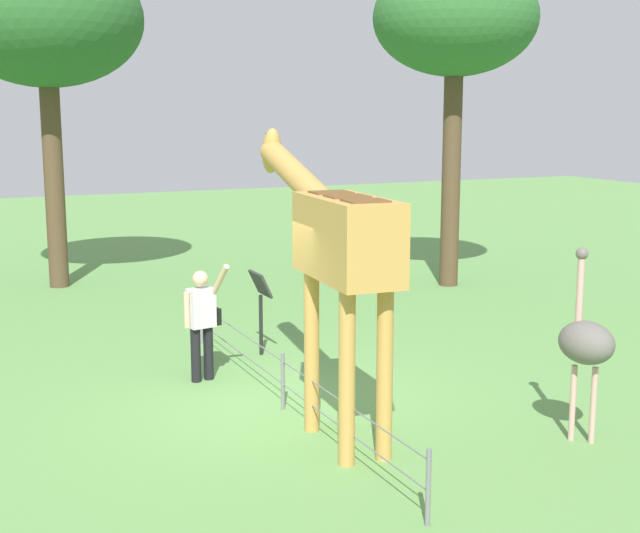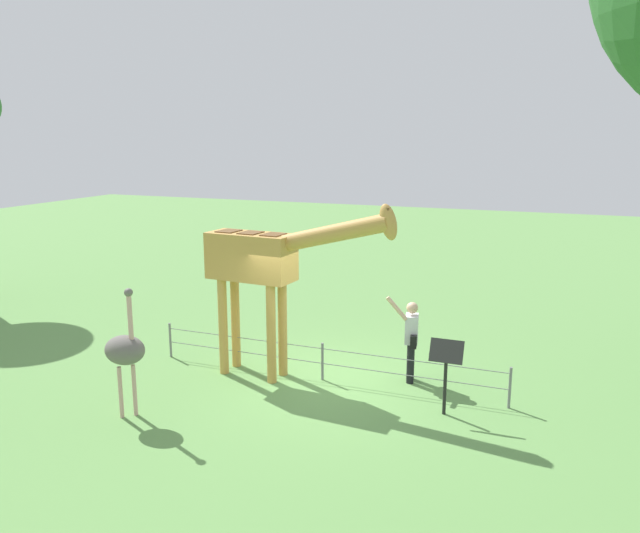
% 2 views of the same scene
% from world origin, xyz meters
% --- Properties ---
extents(ground_plane, '(60.00, 60.00, 0.00)m').
position_xyz_m(ground_plane, '(0.00, 0.00, 0.00)').
color(ground_plane, '#60934C').
extents(giraffe, '(3.86, 0.83, 3.57)m').
position_xyz_m(giraffe, '(-1.07, -0.12, 2.27)').
color(giraffe, '#C69347').
rests_on(giraffe, ground_plane).
extents(visitor, '(0.63, 0.57, 1.72)m').
position_xyz_m(visitor, '(1.60, 0.67, 0.90)').
color(visitor, black).
rests_on(visitor, ground_plane).
extents(ostrich, '(0.70, 0.56, 2.25)m').
position_xyz_m(ostrich, '(-2.46, -2.61, 1.18)').
color(ostrich, '#CC9E93').
rests_on(ostrich, ground_plane).
extents(tree_east, '(3.43, 3.43, 6.85)m').
position_xyz_m(tree_east, '(5.92, -6.23, 5.57)').
color(tree_east, brown).
rests_on(tree_east, ground_plane).
extents(tree_northeast, '(4.01, 4.01, 7.03)m').
position_xyz_m(tree_northeast, '(9.33, 1.51, 5.57)').
color(tree_northeast, brown).
rests_on(tree_northeast, ground_plane).
extents(info_sign, '(0.56, 0.21, 1.32)m').
position_xyz_m(info_sign, '(2.49, -0.55, 0.95)').
color(info_sign, black).
rests_on(info_sign, ground_plane).
extents(wire_fence, '(7.05, 0.05, 0.75)m').
position_xyz_m(wire_fence, '(0.00, 0.11, 0.40)').
color(wire_fence, slate).
rests_on(wire_fence, ground_plane).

